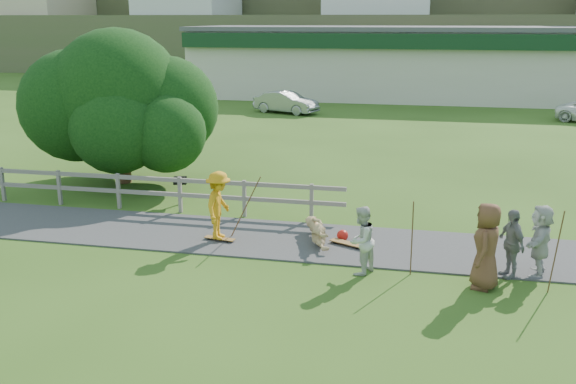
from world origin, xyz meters
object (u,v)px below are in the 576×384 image
(skater_fallen, at_px, (318,231))
(skater_rider, at_px, (219,209))
(car_silver, at_px, (286,102))
(spectator_b, at_px, (511,243))
(tree, at_px, (120,122))
(spectator_a, at_px, (361,240))
(spectator_c, at_px, (486,246))
(bbq, at_px, (181,191))
(spectator_d, at_px, (540,240))

(skater_fallen, bearing_deg, skater_rider, 169.82)
(skater_fallen, xyz_separation_m, car_silver, (-5.91, 23.09, 0.33))
(skater_fallen, relative_size, spectator_b, 1.16)
(skater_fallen, bearing_deg, tree, 128.66)
(spectator_a, distance_m, spectator_b, 3.34)
(spectator_c, distance_m, car_silver, 26.99)
(bbq, bearing_deg, spectator_c, -43.59)
(spectator_a, height_order, tree, tree)
(skater_rider, relative_size, spectator_c, 0.94)
(skater_fallen, bearing_deg, spectator_c, -46.27)
(spectator_d, relative_size, car_silver, 0.41)
(skater_rider, relative_size, spectator_d, 1.07)
(spectator_b, bearing_deg, car_silver, 178.97)
(bbq, bearing_deg, car_silver, 77.71)
(skater_fallen, relative_size, spectator_a, 1.16)
(spectator_b, relative_size, car_silver, 0.39)
(tree, bearing_deg, spectator_d, -24.40)
(skater_fallen, xyz_separation_m, spectator_a, (1.29, -1.78, 0.46))
(skater_rider, height_order, tree, tree)
(spectator_c, xyz_separation_m, tree, (-11.84, 6.94, 1.22))
(tree, height_order, bbq, tree)
(spectator_c, relative_size, bbq, 2.18)
(car_silver, relative_size, tree, 0.55)
(skater_rider, distance_m, spectator_d, 7.79)
(spectator_a, xyz_separation_m, spectator_b, (3.30, 0.51, 0.00))
(spectator_c, height_order, car_silver, spectator_c)
(spectator_d, distance_m, bbq, 10.74)
(spectator_d, xyz_separation_m, tree, (-13.09, 5.94, 1.34))
(spectator_d, height_order, tree, tree)
(spectator_b, bearing_deg, spectator_c, -62.99)
(skater_fallen, height_order, car_silver, car_silver)
(spectator_a, bearing_deg, skater_fallen, -117.77)
(skater_fallen, xyz_separation_m, tree, (-7.85, 4.91, 1.83))
(skater_rider, height_order, spectator_c, spectator_c)
(tree, bearing_deg, bbq, -36.02)
(car_silver, bearing_deg, spectator_c, -138.51)
(spectator_c, height_order, spectator_d, spectator_c)
(skater_rider, bearing_deg, tree, 46.48)
(spectator_c, relative_size, tree, 0.26)
(spectator_b, xyz_separation_m, car_silver, (-10.50, 24.36, -0.13))
(skater_fallen, distance_m, spectator_d, 5.36)
(spectator_d, bearing_deg, spectator_a, -65.59)
(skater_fallen, relative_size, tree, 0.25)
(spectator_b, bearing_deg, spectator_d, 86.36)
(skater_fallen, distance_m, spectator_c, 4.52)
(skater_rider, bearing_deg, bbq, 37.82)
(spectator_a, distance_m, spectator_c, 2.71)
(skater_fallen, distance_m, spectator_a, 2.25)
(skater_rider, xyz_separation_m, spectator_c, (6.52, -1.62, 0.06))
(spectator_c, height_order, bbq, spectator_c)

